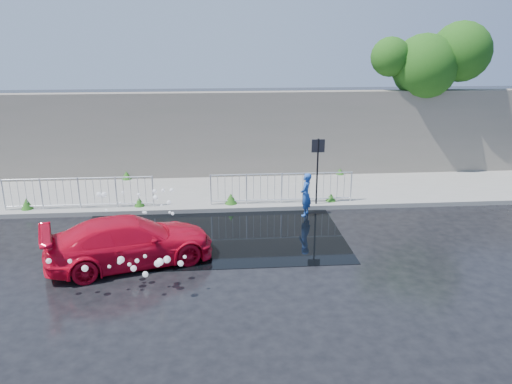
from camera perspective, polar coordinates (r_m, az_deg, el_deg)
ground at (r=14.61m, az=-7.14°, el=-6.31°), size 90.00×90.00×0.00m
pavement at (r=19.26m, az=-6.61°, el=-0.09°), size 30.00×4.00×0.15m
curb at (r=17.37m, az=-6.79°, el=-2.07°), size 30.00×0.25×0.16m
retaining_wall at (r=20.95m, az=-6.62°, el=6.49°), size 30.00×0.60×3.50m
puddle at (r=15.51m, az=-5.15°, el=-4.76°), size 8.00×5.00×0.01m
sign_post at (r=17.33m, az=7.06°, el=3.55°), size 0.45×0.06×2.50m
tree at (r=22.75m, az=19.77°, el=13.94°), size 5.06×2.72×6.45m
railing_left at (r=18.10m, az=-19.59°, el=0.01°), size 5.05×0.05×1.10m
railing_right at (r=17.63m, az=2.95°, el=0.57°), size 5.05×0.05×1.10m
weeds at (r=18.66m, az=-8.37°, el=0.03°), size 12.17×3.93×0.39m
water_spray at (r=14.23m, az=-13.59°, el=-4.24°), size 3.35×5.63×1.05m
red_car at (r=13.71m, az=-14.18°, el=-5.47°), size 4.72×3.07×1.27m
person at (r=16.84m, az=5.70°, el=-0.29°), size 0.54×0.64×1.48m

